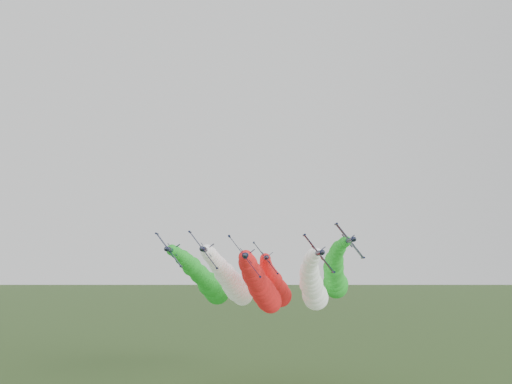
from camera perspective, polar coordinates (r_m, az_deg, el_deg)
jet_lead at (r=130.65m, az=0.63°, el=-10.91°), size 13.07×66.83×18.90m
jet_inner_left at (r=141.98m, az=-2.78°, el=-10.23°), size 13.08×66.85×18.91m
jet_inner_right at (r=141.39m, az=6.50°, el=-10.57°), size 13.63×67.39×19.46m
jet_outer_left at (r=154.03m, az=-5.71°, el=-10.09°), size 13.88×67.65×19.71m
jet_outer_right at (r=150.99m, az=9.02°, el=-9.31°), size 13.54×67.30×19.37m
jet_trail at (r=161.30m, az=2.18°, el=-10.63°), size 13.69×67.45×19.52m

